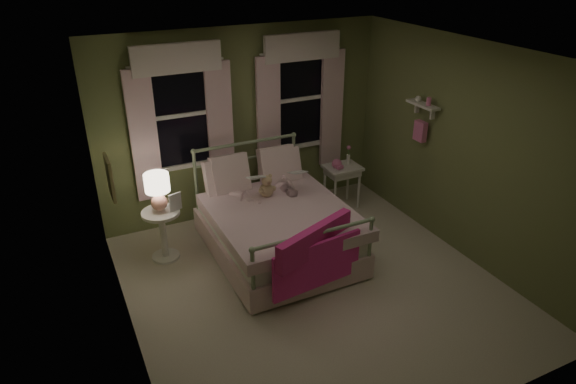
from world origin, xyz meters
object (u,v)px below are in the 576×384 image
table_lamp (157,188)px  child_right (282,171)px  nightstand_left (162,228)px  teddy_bear (267,187)px  nightstand_right (342,173)px  child_left (241,178)px  bed (276,225)px

table_lamp → child_right: bearing=-2.2°
child_right → nightstand_left: bearing=-3.2°
teddy_bear → table_lamp: table_lamp is taller
child_right → nightstand_right: (1.09, 0.27, -0.35)m
child_left → nightstand_left: size_ratio=1.06×
nightstand_right → bed: bearing=-153.2°
child_right → bed: bearing=55.4°
child_right → nightstand_right: child_right is taller
nightstand_left → nightstand_right: size_ratio=1.02×
child_left → child_right: child_left is taller
nightstand_left → table_lamp: 0.54m
bed → child_right: (0.28, 0.42, 0.52)m
table_lamp → nightstand_right: 2.70m
bed → nightstand_left: 1.38m
child_left → table_lamp: 1.01m
child_right → table_lamp: 1.57m
bed → nightstand_left: bearing=159.5°
nightstand_left → table_lamp: (0.00, -0.00, 0.54)m
child_left → table_lamp: size_ratio=1.48×
teddy_bear → nightstand_right: 1.46m
bed → nightstand_left: bed is taller
nightstand_right → nightstand_left: bearing=-175.5°
child_left → nightstand_left: 1.13m
bed → child_left: 0.73m
child_left → teddy_bear: 0.34m
nightstand_left → child_right: bearing=-2.2°
teddy_bear → table_lamp: (-1.29, 0.22, 0.16)m
bed → table_lamp: size_ratio=4.37×
table_lamp → nightstand_left: bearing=90.0°
bed → table_lamp: 1.49m
child_left → table_lamp: bearing=-25.0°
nightstand_right → table_lamp: bearing=-175.5°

